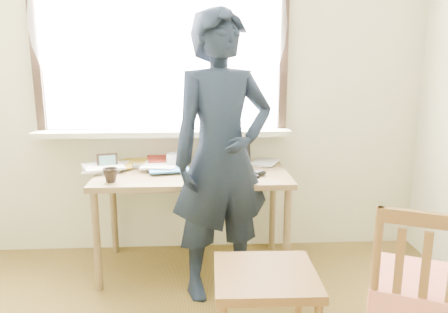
{
  "coord_description": "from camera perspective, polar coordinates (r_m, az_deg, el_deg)",
  "views": [
    {
      "loc": [
        0.07,
        -1.26,
        1.45
      ],
      "look_at": [
        0.19,
        0.95,
        0.96
      ],
      "focal_mm": 35.0,
      "sensor_mm": 36.0,
      "label": 1
    }
  ],
  "objects": [
    {
      "name": "work_chair",
      "position": [
        2.15,
        5.41,
        -16.6
      ],
      "size": [
        0.48,
        0.46,
        0.49
      ],
      "color": "brown",
      "rests_on": "ground"
    },
    {
      "name": "book_b",
      "position": [
        3.26,
        3.89,
        -0.68
      ],
      "size": [
        0.26,
        0.29,
        0.02
      ],
      "primitive_type": "imported",
      "rotation": [
        0.0,
        0.0,
        -0.45
      ],
      "color": "white",
      "rests_on": "desk"
    },
    {
      "name": "side_chair",
      "position": [
        2.13,
        24.13,
        -16.16
      ],
      "size": [
        0.54,
        0.54,
        0.9
      ],
      "color": "brown",
      "rests_on": "ground"
    },
    {
      "name": "book_a",
      "position": [
        3.27,
        -11.79,
        -0.84
      ],
      "size": [
        0.22,
        0.28,
        0.02
      ],
      "primitive_type": "imported",
      "rotation": [
        0.0,
        0.0,
        0.09
      ],
      "color": "white",
      "rests_on": "desk"
    },
    {
      "name": "picture_frame",
      "position": [
        3.14,
        -14.98,
        -0.77
      ],
      "size": [
        0.14,
        0.05,
        0.11
      ],
      "color": "black",
      "rests_on": "desk"
    },
    {
      "name": "mug_white",
      "position": [
        3.1,
        -6.33,
        -0.59
      ],
      "size": [
        0.19,
        0.19,
        0.11
      ],
      "primitive_type": "imported",
      "rotation": [
        0.0,
        0.0,
        0.75
      ],
      "color": "white",
      "rests_on": "desk"
    },
    {
      "name": "room_shell",
      "position": [
        1.47,
        -7.07,
        19.57
      ],
      "size": [
        3.52,
        4.02,
        2.61
      ],
      "color": "beige",
      "rests_on": "ground"
    },
    {
      "name": "desk_clutter",
      "position": [
        3.17,
        -12.18,
        -1.05
      ],
      "size": [
        0.68,
        0.46,
        0.04
      ],
      "color": "white",
      "rests_on": "desk"
    },
    {
      "name": "person",
      "position": [
        2.63,
        -0.22,
        -0.13
      ],
      "size": [
        0.74,
        0.6,
        1.75
      ],
      "primitive_type": "imported",
      "rotation": [
        0.0,
        0.0,
        0.33
      ],
      "color": "black",
      "rests_on": "ground"
    },
    {
      "name": "desk",
      "position": [
        3.0,
        -4.1,
        -3.46
      ],
      "size": [
        1.3,
        0.65,
        0.7
      ],
      "color": "brown",
      "rests_on": "ground"
    },
    {
      "name": "mug_dark",
      "position": [
        2.83,
        -14.6,
        -2.38
      ],
      "size": [
        0.1,
        0.1,
        0.09
      ],
      "primitive_type": "imported",
      "rotation": [
        0.0,
        0.0,
        -0.07
      ],
      "color": "black",
      "rests_on": "desk"
    },
    {
      "name": "mouse",
      "position": [
        2.91,
        4.56,
        -2.14
      ],
      "size": [
        0.1,
        0.07,
        0.04
      ],
      "primitive_type": "ellipsoid",
      "color": "black",
      "rests_on": "desk"
    },
    {
      "name": "laptop",
      "position": [
        2.95,
        0.61,
        -1.18
      ],
      "size": [
        0.37,
        0.32,
        0.23
      ],
      "color": "black",
      "rests_on": "desk"
    }
  ]
}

